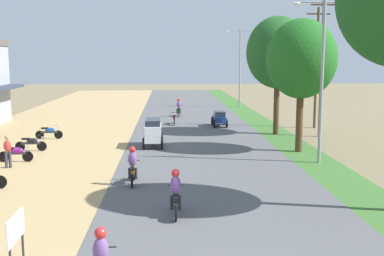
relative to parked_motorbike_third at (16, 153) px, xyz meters
The scene contains 17 objects.
parked_motorbike_third is the anchor object (origin of this frame).
parked_motorbike_fourth 2.91m from the parked_motorbike_third, 90.63° to the left, with size 1.80×0.54×0.94m.
parked_motorbike_fifth 7.09m from the parked_motorbike_third, 90.10° to the left, with size 1.80×0.54×0.94m.
street_signboard 13.63m from the parked_motorbike_third, 72.66° to the right, with size 0.06×1.30×1.50m.
pedestrian_on_shoulder 1.41m from the parked_motorbike_third, 88.45° to the right, with size 0.41×0.32×1.62m.
median_tree_second 16.29m from the parked_motorbike_third, ahead, with size 3.97×3.97×7.56m.
median_tree_third 18.45m from the parked_motorbike_third, 28.37° to the left, with size 4.37×4.37×8.24m.
streetlamp_near 16.27m from the parked_motorbike_third, ahead, with size 3.16×0.20×8.23m.
streetlamp_mid 31.08m from the parked_motorbike_third, 59.36° to the left, with size 3.16×0.20×8.36m.
utility_pole_near 22.90m from the parked_motorbike_third, 30.79° to the left, with size 1.80×0.20×9.20m.
utility_pole_far 20.32m from the parked_motorbike_third, 22.01° to the left, with size 1.80×0.20×9.44m.
car_van_white 8.02m from the parked_motorbike_third, 29.04° to the left, with size 1.19×2.41×1.67m.
car_sedan_blue 17.14m from the parked_motorbike_third, 45.80° to the left, with size 1.10×2.26×1.19m.
motorbike_ahead_second 12.13m from the parked_motorbike_third, 47.83° to the right, with size 0.54×1.80×1.66m.
motorbike_ahead_third 8.00m from the parked_motorbike_third, 36.89° to the right, with size 0.54×1.80×1.66m.
motorbike_ahead_fourth 15.97m from the parked_motorbike_third, 58.19° to the left, with size 0.54×1.80×0.94m.
motorbike_ahead_fifth 20.74m from the parked_motorbike_third, 64.60° to the left, with size 0.54×1.80×1.66m.
Camera 1 is at (-1.98, -9.03, 5.44)m, focal length 44.39 mm.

